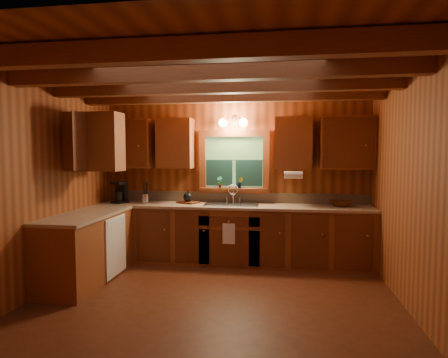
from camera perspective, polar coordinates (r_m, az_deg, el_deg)
room at (r=4.21m, az=-1.63°, el=-1.42°), size 4.20×4.20×4.20m
ceiling_beams at (r=4.26m, az=-1.66°, el=14.71°), size 4.20×2.54×0.18m
base_cabinets at (r=5.69m, az=-4.24°, el=-8.89°), size 4.20×2.22×0.86m
countertop at (r=5.61m, az=-4.12°, el=-4.40°), size 4.20×2.24×0.04m
backsplash at (r=6.10m, az=1.52°, el=-2.77°), size 4.20×0.02×0.16m
dishwasher_panel at (r=5.44m, az=-15.93°, el=-9.64°), size 0.02×0.60×0.80m
upper_cabinets at (r=5.70m, az=-4.70°, el=5.41°), size 4.19×1.77×0.78m
window at (r=6.04m, az=1.51°, el=2.39°), size 1.12×0.08×1.00m
window_sill at (r=6.02m, az=1.45°, el=-1.52°), size 1.06×0.14×0.04m
wall_sconce at (r=5.93m, az=1.38°, el=8.50°), size 0.45×0.21×0.17m
paper_towel_roll at (r=5.67m, az=10.36°, el=0.61°), size 0.27×0.11×0.11m
dish_towel at (r=5.56m, az=0.72°, el=-8.23°), size 0.18×0.01×0.30m
sink at (r=5.83m, az=1.18°, el=-4.31°), size 0.82×0.48×0.43m
coffee_maker at (r=6.26m, az=-15.28°, el=-1.93°), size 0.19×0.24×0.34m
utensil_crock at (r=6.13m, az=-11.77°, el=-2.80°), size 0.12×0.12×0.33m
cutting_board at (r=6.02m, az=-5.45°, el=-3.51°), size 0.37×0.32×0.03m
teakettle at (r=6.01m, az=-5.45°, el=-2.71°), size 0.14×0.14×0.18m
wicker_basket at (r=5.90m, az=17.16°, el=-3.55°), size 0.44×0.44×0.08m
potted_plant_left at (r=6.01m, az=-0.64°, el=-0.46°), size 0.11×0.08×0.18m
potted_plant_right at (r=5.98m, az=2.40°, el=-0.56°), size 0.10×0.09×0.17m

